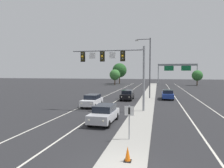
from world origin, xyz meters
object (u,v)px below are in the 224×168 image
object	(u,v)px
median_sign_post	(129,117)
car_oncoming_silver	(104,114)
tree_far_left_b	(115,75)
tree_far_left_c	(120,70)
car_oncoming_white	(92,100)
car_oncoming_black	(127,95)
tree_far_right_c	(197,76)
street_lamp_median	(149,64)
car_receding_blue	(168,94)
overhead_signal_mast	(117,63)
traffic_cone_median_nose	(128,154)
highway_sign_gantry	(177,67)

from	to	relation	value
median_sign_post	car_oncoming_silver	world-z (taller)	median_sign_post
tree_far_left_b	tree_far_left_c	world-z (taller)	tree_far_left_c
car_oncoming_white	car_oncoming_black	xyz separation A→B (m)	(3.49, 7.58, 0.00)
car_oncoming_silver	car_oncoming_black	distance (m)	15.44
tree_far_right_c	tree_far_left_b	bearing A→B (deg)	-174.06
street_lamp_median	tree_far_left_c	bearing A→B (deg)	106.56
street_lamp_median	car_oncoming_silver	size ratio (longest dim) A/B	2.22
car_receding_blue	overhead_signal_mast	bearing A→B (deg)	-116.94
car_receding_blue	tree_far_right_c	xyz separation A→B (m)	(11.43, 39.17, 2.57)
median_sign_post	street_lamp_median	xyz separation A→B (m)	(0.21, 21.79, 4.21)
overhead_signal_mast	median_sign_post	distance (m)	11.11
overhead_signal_mast	tree_far_right_c	size ratio (longest dim) A/B	1.63
median_sign_post	car_oncoming_white	xyz separation A→B (m)	(-6.53, 12.25, -0.77)
car_receding_blue	traffic_cone_median_nose	distance (m)	25.49
overhead_signal_mast	median_sign_post	world-z (taller)	overhead_signal_mast
car_oncoming_white	car_receding_blue	distance (m)	13.92
car_oncoming_white	car_oncoming_silver	bearing A→B (deg)	-64.75
tree_far_left_c	car_receding_blue	bearing A→B (deg)	-69.68
car_oncoming_black	traffic_cone_median_nose	world-z (taller)	car_oncoming_black
car_oncoming_silver	tree_far_left_c	distance (m)	62.80
median_sign_post	tree_far_left_b	bearing A→B (deg)	102.76
highway_sign_gantry	tree_far_left_b	xyz separation A→B (m)	(-21.54, -3.60, -2.56)
highway_sign_gantry	tree_far_left_c	size ratio (longest dim) A/B	1.65
overhead_signal_mast	car_oncoming_black	bearing A→B (deg)	91.60
highway_sign_gantry	tree_far_left_c	distance (m)	21.77
median_sign_post	car_oncoming_black	size ratio (longest dim) A/B	0.49
car_oncoming_silver	tree_far_right_c	distance (m)	59.56
car_receding_blue	tree_far_left_b	size ratio (longest dim) A/B	0.81
overhead_signal_mast	tree_far_left_c	distance (m)	57.13
traffic_cone_median_nose	highway_sign_gantry	world-z (taller)	highway_sign_gantry
car_oncoming_white	car_oncoming_black	world-z (taller)	same
car_oncoming_silver	car_oncoming_white	world-z (taller)	same
tree_far_right_c	highway_sign_gantry	bearing A→B (deg)	173.90
highway_sign_gantry	overhead_signal_mast	bearing A→B (deg)	-102.08
car_oncoming_white	tree_far_right_c	distance (m)	53.48
median_sign_post	car_receding_blue	distance (m)	22.33
median_sign_post	traffic_cone_median_nose	world-z (taller)	median_sign_post
overhead_signal_mast	car_oncoming_silver	distance (m)	7.33
car_receding_blue	tree_far_right_c	distance (m)	40.89
traffic_cone_median_nose	tree_far_right_c	xyz separation A→B (m)	(14.40, 64.49, 2.89)
tree_far_left_b	overhead_signal_mast	bearing A→B (deg)	-77.81
car_oncoming_white	highway_sign_gantry	world-z (taller)	highway_sign_gantry
street_lamp_median	tree_far_left_b	distance (m)	38.98
traffic_cone_median_nose	car_oncoming_white	bearing A→B (deg)	114.02
median_sign_post	car_receding_blue	world-z (taller)	median_sign_post
median_sign_post	highway_sign_gantry	size ratio (longest dim) A/B	0.17
overhead_signal_mast	street_lamp_median	distance (m)	12.16
car_oncoming_silver	highway_sign_gantry	distance (m)	58.85
median_sign_post	tree_far_left_b	distance (m)	59.83
car_oncoming_silver	car_receding_blue	bearing A→B (deg)	70.72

